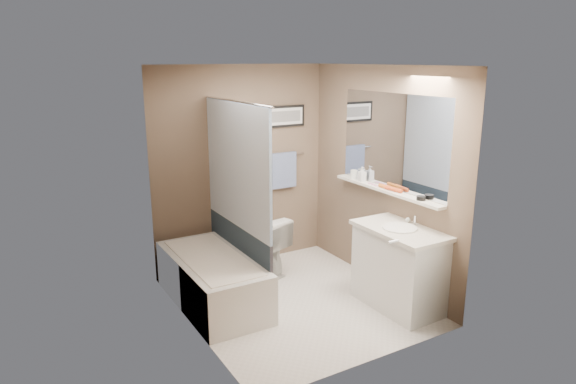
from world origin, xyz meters
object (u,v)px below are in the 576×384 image
vanity (399,270)px  candle_bowl_near (421,198)px  bathtub (213,281)px  glass_jar (354,174)px  toilet (261,245)px  hair_brush_back (387,187)px  soap_bottle (362,174)px  hair_brush_front (394,189)px

vanity → candle_bowl_near: size_ratio=10.00×
bathtub → glass_jar: bearing=0.0°
toilet → hair_brush_back: hair_brush_back is taller
vanity → hair_brush_back: size_ratio=4.09×
bathtub → toilet: toilet is taller
candle_bowl_near → toilet: bearing=123.9°
toilet → soap_bottle: soap_bottle is taller
bathtub → hair_brush_back: hair_brush_back is taller
bathtub → toilet: bearing=28.4°
bathtub → soap_bottle: (1.79, -0.14, 0.95)m
toilet → hair_brush_back: (1.00, -0.99, 0.79)m
toilet → candle_bowl_near: (1.00, -1.50, 0.79)m
glass_jar → vanity: bearing=-100.3°
candle_bowl_near → hair_brush_back: bearing=90.0°
glass_jar → hair_brush_back: bearing=-90.0°
bathtub → soap_bottle: 2.03m
glass_jar → hair_brush_front: bearing=-90.0°
toilet → vanity: bearing=101.0°
candle_bowl_near → glass_jar: bearing=90.0°
bathtub → vanity: size_ratio=1.67×
vanity → glass_jar: size_ratio=9.00×
bathtub → vanity: vanity is taller
bathtub → glass_jar: glass_jar is taller
candle_bowl_near → soap_bottle: 0.93m
glass_jar → soap_bottle: bearing=-90.0°
hair_brush_back → soap_bottle: bearing=90.0°
vanity → candle_bowl_near: bearing=-17.8°
candle_bowl_near → hair_brush_front: (0.00, 0.40, 0.00)m
toilet → hair_brush_back: size_ratio=3.17×
bathtub → hair_brush_back: 2.07m
candle_bowl_near → glass_jar: (0.00, 1.08, 0.03)m
hair_brush_front → hair_brush_back: same height
vanity → soap_bottle: size_ratio=5.51×
toilet → candle_bowl_near: size_ratio=7.75×
toilet → hair_brush_front: bearing=113.8°
toilet → bathtub: bearing=10.0°
vanity → hair_brush_back: bearing=66.6°
bathtub → vanity: bearing=-32.6°
vanity → glass_jar: glass_jar is taller
hair_brush_front → soap_bottle: bearing=90.0°
hair_brush_back → soap_bottle: (0.00, 0.42, 0.06)m
candle_bowl_near → glass_jar: 1.08m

